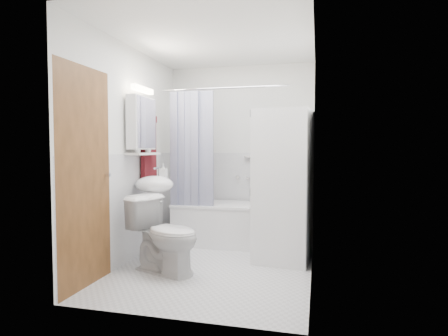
% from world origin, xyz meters
% --- Properties ---
extents(floor, '(2.60, 2.60, 0.00)m').
position_xyz_m(floor, '(0.00, 0.00, 0.00)').
color(floor, silver).
rests_on(floor, ground).
extents(room_walls, '(2.60, 2.60, 2.60)m').
position_xyz_m(room_walls, '(0.00, 0.00, 1.49)').
color(room_walls, white).
rests_on(room_walls, ground).
extents(wainscot, '(1.98, 2.58, 2.58)m').
position_xyz_m(wainscot, '(0.00, 0.29, 0.60)').
color(wainscot, white).
rests_on(wainscot, ground).
extents(door, '(0.05, 2.00, 2.00)m').
position_xyz_m(door, '(-0.95, -0.55, 1.00)').
color(door, brown).
rests_on(door, ground).
extents(bathtub, '(1.41, 0.67, 0.54)m').
position_xyz_m(bathtub, '(-0.08, 0.92, 0.30)').
color(bathtub, white).
rests_on(bathtub, ground).
extents(tub_spout, '(0.04, 0.12, 0.04)m').
position_xyz_m(tub_spout, '(0.12, 1.25, 0.86)').
color(tub_spout, silver).
rests_on(tub_spout, room_walls).
extents(curtain_rod, '(1.59, 0.02, 0.02)m').
position_xyz_m(curtain_rod, '(-0.08, 0.65, 2.00)').
color(curtain_rod, silver).
rests_on(curtain_rod, room_walls).
extents(shower_curtain, '(0.55, 0.02, 1.45)m').
position_xyz_m(shower_curtain, '(-0.50, 0.65, 1.25)').
color(shower_curtain, '#15194B').
rests_on(shower_curtain, curtain_rod).
extents(sink, '(0.44, 0.37, 1.04)m').
position_xyz_m(sink, '(-0.75, 0.11, 0.70)').
color(sink, white).
rests_on(sink, ground).
extents(medicine_cabinet, '(0.13, 0.50, 0.71)m').
position_xyz_m(medicine_cabinet, '(-0.90, 0.10, 1.57)').
color(medicine_cabinet, white).
rests_on(medicine_cabinet, room_walls).
extents(shelf, '(0.18, 0.54, 0.02)m').
position_xyz_m(shelf, '(-0.89, 0.10, 1.20)').
color(shelf, silver).
rests_on(shelf, room_walls).
extents(shower_caddy, '(0.22, 0.06, 0.02)m').
position_xyz_m(shower_caddy, '(0.17, 1.24, 1.15)').
color(shower_caddy, silver).
rests_on(shower_caddy, room_walls).
extents(towel, '(0.07, 0.33, 0.81)m').
position_xyz_m(towel, '(-0.94, 0.35, 1.28)').
color(towel, '#5A1916').
rests_on(towel, room_walls).
extents(washer_dryer, '(0.66, 0.66, 1.68)m').
position_xyz_m(washer_dryer, '(0.68, 0.37, 0.84)').
color(washer_dryer, white).
rests_on(washer_dryer, ground).
extents(toilet, '(0.87, 0.67, 0.76)m').
position_xyz_m(toilet, '(-0.45, -0.32, 0.38)').
color(toilet, white).
rests_on(toilet, ground).
extents(soap_pump, '(0.08, 0.17, 0.08)m').
position_xyz_m(soap_pump, '(-0.71, 0.25, 0.95)').
color(soap_pump, gray).
rests_on(soap_pump, sink).
extents(shelf_bottle, '(0.07, 0.18, 0.07)m').
position_xyz_m(shelf_bottle, '(-0.89, -0.05, 1.25)').
color(shelf_bottle, gray).
rests_on(shelf_bottle, shelf).
extents(shelf_cup, '(0.10, 0.09, 0.10)m').
position_xyz_m(shelf_cup, '(-0.89, 0.22, 1.26)').
color(shelf_cup, gray).
rests_on(shelf_cup, shelf).
extents(shampoo_a, '(0.13, 0.17, 0.13)m').
position_xyz_m(shampoo_a, '(0.35, 1.24, 1.23)').
color(shampoo_a, gray).
rests_on(shampoo_a, shower_caddy).
extents(shampoo_b, '(0.08, 0.21, 0.08)m').
position_xyz_m(shampoo_b, '(0.47, 1.24, 1.20)').
color(shampoo_b, navy).
rests_on(shampoo_b, shower_caddy).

